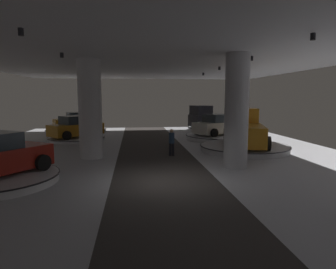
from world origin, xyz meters
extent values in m
cube|color=#B2B2B7|center=(0.00, 0.00, -0.03)|extent=(24.00, 44.00, 0.05)
cube|color=#383330|center=(0.00, 0.00, 0.00)|extent=(4.40, 44.00, 0.01)
cube|color=silver|center=(0.00, 0.00, 5.55)|extent=(24.00, 44.00, 0.10)
cylinder|color=black|center=(-4.49, -2.31, 5.32)|extent=(0.16, 0.16, 0.22)
cylinder|color=black|center=(-4.44, 2.49, 5.32)|extent=(0.16, 0.16, 0.22)
cylinder|color=black|center=(-4.23, 7.29, 5.32)|extent=(0.16, 0.16, 0.22)
cylinder|color=black|center=(-4.46, 12.40, 5.32)|extent=(0.16, 0.16, 0.22)
cylinder|color=black|center=(4.40, -2.68, 5.32)|extent=(0.16, 0.16, 0.22)
cylinder|color=black|center=(4.55, 2.54, 5.32)|extent=(0.16, 0.16, 0.22)
cylinder|color=black|center=(4.41, 7.53, 5.32)|extent=(0.16, 0.16, 0.22)
cylinder|color=black|center=(4.47, 12.29, 5.32)|extent=(0.16, 0.16, 0.22)
cylinder|color=silver|center=(-3.65, 5.18, 2.75)|extent=(1.28, 1.28, 5.50)
cylinder|color=#ADADB2|center=(3.68, 2.03, 2.75)|extent=(1.15, 1.15, 5.50)
cylinder|color=silver|center=(-6.98, 18.64, 0.12)|extent=(5.80, 5.80, 0.24)
cylinder|color=black|center=(-6.98, 18.64, 0.21)|extent=(5.92, 5.92, 0.05)
cube|color=#B77519|center=(-6.98, 18.64, 0.85)|extent=(4.57, 3.35, 0.90)
cube|color=#2D3842|center=(-6.84, 18.70, 1.60)|extent=(2.37, 2.20, 0.70)
cylinder|color=black|center=(-7.88, 17.14, 0.58)|extent=(0.71, 0.48, 0.68)
cylinder|color=black|center=(-8.69, 18.97, 0.58)|extent=(0.71, 0.48, 0.68)
cylinder|color=black|center=(-5.27, 18.30, 0.58)|extent=(0.71, 0.48, 0.68)
cylinder|color=black|center=(-6.08, 20.13, 0.58)|extent=(0.71, 0.48, 0.68)
sphere|color=white|center=(-8.66, 17.34, 0.96)|extent=(0.18, 0.18, 0.18)
sphere|color=white|center=(-9.06, 18.25, 0.96)|extent=(0.18, 0.18, 0.18)
cylinder|color=silver|center=(5.68, 11.90, 0.18)|extent=(5.19, 5.19, 0.35)
cylinder|color=black|center=(5.68, 11.90, 0.32)|extent=(5.30, 5.30, 0.05)
cube|color=silver|center=(5.68, 11.90, 0.96)|extent=(4.54, 3.66, 0.90)
cube|color=#2D3842|center=(5.55, 11.82, 1.71)|extent=(2.43, 2.30, 0.70)
cylinder|color=black|center=(6.42, 13.48, 0.69)|extent=(0.70, 0.53, 0.68)
cylinder|color=black|center=(7.42, 11.75, 0.69)|extent=(0.70, 0.53, 0.68)
cylinder|color=black|center=(3.95, 12.05, 0.69)|extent=(0.70, 0.53, 0.68)
cylinder|color=black|center=(4.94, 10.32, 0.69)|extent=(0.70, 0.53, 0.68)
sphere|color=white|center=(7.22, 13.36, 1.08)|extent=(0.18, 0.18, 0.18)
sphere|color=white|center=(7.71, 12.50, 1.08)|extent=(0.18, 0.18, 0.18)
cylinder|color=silver|center=(-5.85, 12.60, 0.12)|extent=(4.44, 4.44, 0.25)
cylinder|color=black|center=(-5.85, 12.60, 0.22)|extent=(4.52, 4.52, 0.05)
cube|color=#B77519|center=(-5.85, 12.60, 0.86)|extent=(4.31, 4.17, 0.90)
cube|color=#2D3842|center=(-5.96, 12.50, 1.60)|extent=(2.45, 2.43, 0.70)
cylinder|color=black|center=(-5.48, 14.30, 0.59)|extent=(0.65, 0.62, 0.68)
cylinder|color=black|center=(-4.13, 12.83, 0.59)|extent=(0.65, 0.62, 0.68)
cylinder|color=black|center=(-7.58, 12.37, 0.59)|extent=(0.65, 0.62, 0.68)
cylinder|color=black|center=(-6.23, 10.90, 0.59)|extent=(0.65, 0.62, 0.68)
sphere|color=white|center=(-4.68, 14.36, 0.97)|extent=(0.18, 0.18, 0.18)
sphere|color=white|center=(-4.00, 13.63, 0.97)|extent=(0.18, 0.18, 0.18)
cylinder|color=#B7B7BC|center=(5.81, 6.32, 0.19)|extent=(5.56, 5.57, 0.37)
cylinder|color=black|center=(5.81, 6.32, 0.34)|extent=(5.68, 5.68, 0.05)
cube|color=#B77519|center=(5.81, 6.32, 1.12)|extent=(3.58, 5.68, 1.20)
cube|color=#B77519|center=(6.31, 7.94, 2.17)|extent=(2.32, 2.19, 1.00)
cube|color=#28333D|center=(6.16, 7.46, 2.17)|extent=(1.69, 0.59, 0.75)
cylinder|color=black|center=(5.24, 8.44, 0.79)|extent=(0.52, 0.89, 0.84)
cylinder|color=black|center=(7.48, 7.74, 0.79)|extent=(0.52, 0.89, 0.84)
cylinder|color=black|center=(4.14, 4.90, 0.79)|extent=(0.52, 0.89, 0.84)
cylinder|color=black|center=(6.38, 4.20, 0.79)|extent=(0.52, 0.89, 0.84)
cylinder|color=black|center=(-6.72, 2.20, 0.68)|extent=(0.57, 0.68, 0.68)
cylinder|color=black|center=(-5.08, 1.06, 0.68)|extent=(0.57, 0.68, 0.68)
sphere|color=white|center=(-5.94, 2.43, 1.06)|extent=(0.18, 0.18, 0.18)
sphere|color=white|center=(-5.13, 1.87, 1.06)|extent=(0.18, 0.18, 0.18)
cylinder|color=silver|center=(7.27, 18.51, 0.14)|extent=(5.57, 5.56, 0.29)
cylinder|color=black|center=(7.27, 18.51, 0.26)|extent=(5.68, 5.68, 0.05)
cube|color=black|center=(7.27, 18.51, 1.04)|extent=(5.69, 3.62, 1.20)
cube|color=black|center=(5.66, 17.99, 2.09)|extent=(2.20, 2.33, 1.00)
cube|color=#28333D|center=(6.14, 18.14, 2.09)|extent=(0.61, 1.69, 0.75)
cylinder|color=black|center=(5.87, 16.82, 0.71)|extent=(0.89, 0.52, 0.84)
cylinder|color=black|center=(5.15, 19.06, 0.71)|extent=(0.89, 0.52, 0.84)
cylinder|color=black|center=(9.40, 17.96, 0.71)|extent=(0.89, 0.52, 0.84)
cylinder|color=black|center=(8.68, 20.19, 0.71)|extent=(0.89, 0.52, 0.84)
cylinder|color=black|center=(0.88, 5.28, 0.40)|extent=(0.14, 0.14, 0.80)
cylinder|color=black|center=(1.02, 5.18, 0.40)|extent=(0.14, 0.14, 0.80)
cylinder|color=#233851|center=(0.95, 5.23, 1.06)|extent=(0.32, 0.32, 0.62)
sphere|color=tan|center=(0.95, 5.23, 1.48)|extent=(0.22, 0.22, 0.22)
camera|label=1|loc=(-1.25, -11.64, 3.42)|focal=31.40mm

